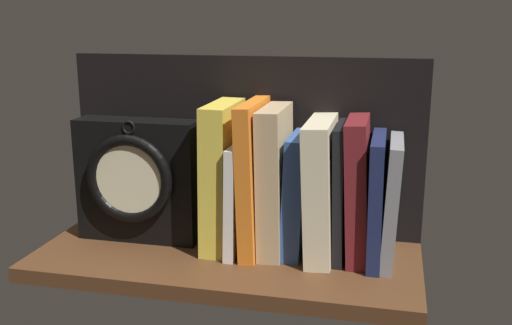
% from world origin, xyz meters
% --- Properties ---
extents(ground_plane, '(0.65, 0.27, 0.03)m').
position_xyz_m(ground_plane, '(0.00, 0.00, -0.01)').
color(ground_plane, '#4C2D19').
extents(back_panel, '(0.65, 0.01, 0.32)m').
position_xyz_m(back_panel, '(0.00, 0.13, 0.16)').
color(back_panel, black).
rests_on(back_panel, ground_plane).
extents(book_yellow_seinlanguage, '(0.05, 0.14, 0.25)m').
position_xyz_m(book_yellow_seinlanguage, '(-0.02, 0.04, 0.13)').
color(book_yellow_seinlanguage, gold).
rests_on(book_yellow_seinlanguage, ground_plane).
extents(book_white_catcher, '(0.02, 0.16, 0.19)m').
position_xyz_m(book_white_catcher, '(0.02, 0.04, 0.09)').
color(book_white_catcher, silver).
rests_on(book_white_catcher, ground_plane).
extents(book_orange_pandolfini, '(0.03, 0.16, 0.25)m').
position_xyz_m(book_orange_pandolfini, '(0.04, 0.04, 0.13)').
color(book_orange_pandolfini, orange).
rests_on(book_orange_pandolfini, ground_plane).
extents(book_tan_shortstories, '(0.04, 0.14, 0.25)m').
position_xyz_m(book_tan_shortstories, '(0.08, 0.04, 0.12)').
color(book_tan_shortstories, tan).
rests_on(book_tan_shortstories, ground_plane).
extents(book_blue_modern, '(0.04, 0.12, 0.20)m').
position_xyz_m(book_blue_modern, '(0.11, 0.04, 0.10)').
color(book_blue_modern, '#2D4C8E').
rests_on(book_blue_modern, ground_plane).
extents(book_cream_twain, '(0.05, 0.16, 0.23)m').
position_xyz_m(book_cream_twain, '(0.15, 0.04, 0.11)').
color(book_cream_twain, beige).
rests_on(book_cream_twain, ground_plane).
extents(book_black_skeptic, '(0.02, 0.13, 0.22)m').
position_xyz_m(book_black_skeptic, '(0.19, 0.04, 0.11)').
color(book_black_skeptic, black).
rests_on(book_black_skeptic, ground_plane).
extents(book_maroon_dawkins, '(0.05, 0.13, 0.23)m').
position_xyz_m(book_maroon_dawkins, '(0.21, 0.04, 0.12)').
color(book_maroon_dawkins, maroon).
rests_on(book_maroon_dawkins, ground_plane).
extents(book_navy_bierce, '(0.02, 0.16, 0.21)m').
position_xyz_m(book_navy_bierce, '(0.24, 0.04, 0.10)').
color(book_navy_bierce, '#192147').
rests_on(book_navy_bierce, ground_plane).
extents(book_gray_chess, '(0.03, 0.15, 0.20)m').
position_xyz_m(book_gray_chess, '(0.27, 0.04, 0.10)').
color(book_gray_chess, gray).
rests_on(book_gray_chess, ground_plane).
extents(framed_clock, '(0.22, 0.07, 0.22)m').
position_xyz_m(framed_clock, '(-0.17, 0.03, 0.11)').
color(framed_clock, black).
rests_on(framed_clock, ground_plane).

